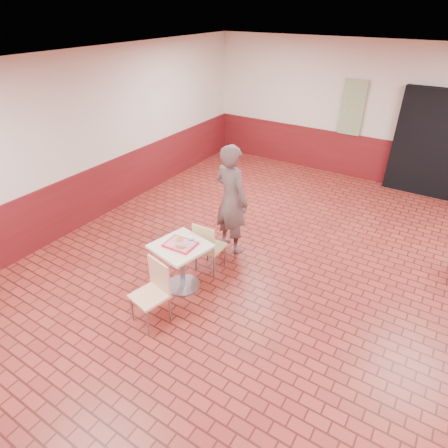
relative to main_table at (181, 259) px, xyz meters
The scene contains 12 objects.
room_shell 1.69m from the main_table, 17.31° to the left, with size 8.01×10.01×3.01m.
wainscot_band 1.36m from the main_table, 17.31° to the left, with size 8.00×10.00×1.00m.
corridor_doorway 5.88m from the main_table, 64.68° to the left, with size 1.60×0.22×2.20m, color black.
promo_poster 5.50m from the main_table, 82.53° to the left, with size 0.50×0.03×1.20m, color gray.
main_table is the anchor object (origin of this frame).
chair_main_front 0.70m from the main_table, 82.37° to the right, with size 0.48×0.48×0.88m.
chair_main_back 0.53m from the main_table, 80.10° to the left, with size 0.40×0.40×0.84m.
customer 1.32m from the main_table, 87.07° to the left, with size 0.67×0.44×1.83m, color brown.
serving_tray 0.25m from the main_table, 153.43° to the right, with size 0.42×0.33×0.03m.
ring_donut 0.30m from the main_table, 135.22° to the left, with size 0.09×0.09×0.03m, color #B89943.
long_john_donut 0.30m from the main_table, 48.04° to the right, with size 0.14×0.10×0.04m.
paper_cup 0.35m from the main_table, 45.69° to the left, with size 0.07×0.07×0.09m.
Camera 1 is at (1.51, -3.71, 3.65)m, focal length 30.00 mm.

